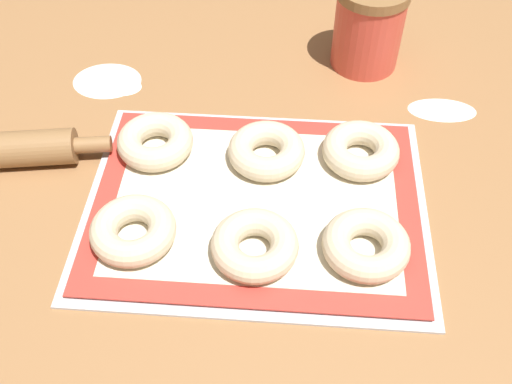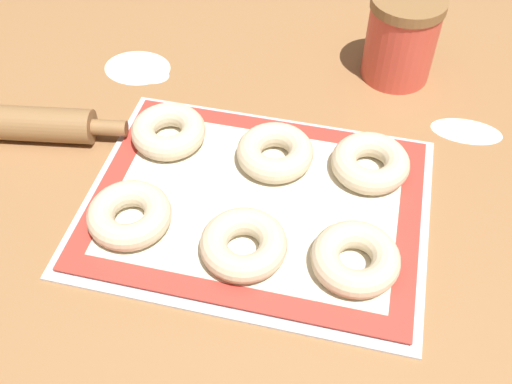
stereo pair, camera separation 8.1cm
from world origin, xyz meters
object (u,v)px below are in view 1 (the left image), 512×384
Objects in this scene: bagel_back_right at (361,150)px; bagel_front_center at (255,245)px; bagel_back_center at (266,151)px; bagel_back_left at (155,141)px; flour_canister at (369,26)px; baking_tray at (256,204)px; bagel_front_left at (133,230)px; bagel_front_right at (366,245)px.

bagel_front_center is at bearing -127.92° from bagel_back_right.
bagel_front_center and bagel_back_center have the same top height.
bagel_back_left is 0.40m from flour_canister.
flour_canister reaches higher than bagel_back_right.
flour_canister is (0.31, 0.25, 0.04)m from bagel_back_left.
baking_tray is 4.23× the size of bagel_back_left.
flour_canister is at bearing 69.91° from bagel_front_center.
bagel_back_left is (-0.15, 0.17, 0.00)m from bagel_front_center.
bagel_front_left is (-0.15, -0.07, 0.02)m from baking_tray.
flour_canister reaches higher than bagel_back_center.
bagel_back_right is (0.14, 0.09, 0.02)m from baking_tray.
bagel_front_center is (0.15, -0.01, 0.00)m from bagel_front_left.
bagel_back_center is 0.13m from bagel_back_right.
bagel_front_left is at bearing -153.28° from baking_tray.
flour_canister is at bearing 87.52° from bagel_front_right.
bagel_front_center and bagel_back_right have the same top height.
baking_tray is 0.37m from flour_canister.
bagel_back_left is at bearing 177.54° from bagel_back_center.
bagel_back_center is 0.77× the size of flour_canister.
bagel_front_right is 1.00× the size of bagel_back_left.
baking_tray is 0.16m from bagel_front_right.
bagel_front_right and bagel_back_left have the same top height.
bagel_back_right is 0.25m from flour_canister.
bagel_back_left is (-0.00, 0.16, 0.00)m from bagel_front_left.
bagel_front_center is 0.22m from bagel_back_right.
bagel_back_left reaches higher than baking_tray.
bagel_back_left is at bearing 132.11° from bagel_front_center.
bagel_back_right is at bearing 0.67° from bagel_back_left.
baking_tray is 0.08m from bagel_back_center.
bagel_front_left and bagel_front_right have the same top height.
bagel_front_right and bagel_back_center have the same top height.
bagel_back_center is (0.00, 0.16, 0.00)m from bagel_front_center.
baking_tray is at bearing 26.72° from bagel_front_left.
bagel_back_right is at bearing 29.39° from bagel_front_left.
bagel_front_left is 1.00× the size of bagel_back_left.
bagel_back_center is (0.16, -0.01, 0.00)m from bagel_back_left.
bagel_back_center reaches higher than baking_tray.
bagel_back_center is (-0.13, 0.15, 0.00)m from bagel_front_right.
bagel_front_center is 0.45m from flour_canister.
flour_canister is at bearing 64.60° from baking_tray.
bagel_back_right is at bearing -94.06° from flour_canister.
bagel_front_left is 0.16m from bagel_back_left.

